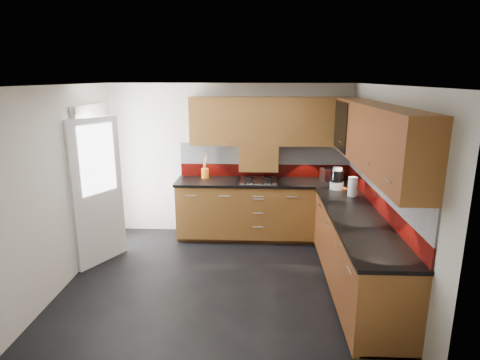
# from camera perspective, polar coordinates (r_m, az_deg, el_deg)

# --- Properties ---
(room) EXTENTS (4.00, 3.80, 2.64)m
(room) POSITION_cam_1_polar(r_m,az_deg,el_deg) (4.60, -2.97, 2.05)
(room) COLOR black
(base_cabinets) EXTENTS (2.70, 3.20, 0.95)m
(base_cabinets) POSITION_cam_1_polar(r_m,az_deg,el_deg) (5.61, 8.90, -7.15)
(base_cabinets) COLOR brown
(base_cabinets) RESTS_ON room
(countertop) EXTENTS (2.72, 3.22, 0.04)m
(countertop) POSITION_cam_1_polar(r_m,az_deg,el_deg) (5.44, 8.97, -2.48)
(countertop) COLOR black
(countertop) RESTS_ON base_cabinets
(backsplash) EXTENTS (2.70, 3.20, 0.54)m
(backsplash) POSITION_cam_1_polar(r_m,az_deg,el_deg) (5.61, 11.11, 1.01)
(backsplash) COLOR #650C09
(backsplash) RESTS_ON countertop
(upper_cabinets) EXTENTS (2.50, 3.20, 0.72)m
(upper_cabinets) POSITION_cam_1_polar(r_m,az_deg,el_deg) (5.35, 11.16, 7.21)
(upper_cabinets) COLOR brown
(upper_cabinets) RESTS_ON room
(extractor_hood) EXTENTS (0.60, 0.33, 0.40)m
(extractor_hood) POSITION_cam_1_polar(r_m,az_deg,el_deg) (6.23, 2.68, 3.24)
(extractor_hood) COLOR brown
(extractor_hood) RESTS_ON room
(glass_cabinet) EXTENTS (0.32, 0.80, 0.66)m
(glass_cabinet) POSITION_cam_1_polar(r_m,az_deg,el_deg) (5.71, 15.58, 7.67)
(glass_cabinet) COLOR black
(glass_cabinet) RESTS_ON room
(back_door) EXTENTS (0.42, 1.19, 2.04)m
(back_door) POSITION_cam_1_polar(r_m,az_deg,el_deg) (5.86, -19.74, -0.79)
(back_door) COLOR white
(back_door) RESTS_ON room
(gas_hob) EXTENTS (0.56, 0.49, 0.04)m
(gas_hob) POSITION_cam_1_polar(r_m,az_deg,el_deg) (6.14, 2.64, -0.04)
(gas_hob) COLOR silver
(gas_hob) RESTS_ON countertop
(utensil_pot) EXTENTS (0.12, 0.12, 0.43)m
(utensil_pot) POSITION_cam_1_polar(r_m,az_deg,el_deg) (6.34, -4.98, 1.15)
(utensil_pot) COLOR orange
(utensil_pot) RESTS_ON countertop
(toaster) EXTENTS (0.31, 0.25, 0.20)m
(toaster) POSITION_cam_1_polar(r_m,az_deg,el_deg) (6.33, 12.68, 0.82)
(toaster) COLOR silver
(toaster) RESTS_ON countertop
(food_processor) EXTENTS (0.19, 0.19, 0.32)m
(food_processor) POSITION_cam_1_polar(r_m,az_deg,el_deg) (5.83, 13.63, 0.11)
(food_processor) COLOR white
(food_processor) RESTS_ON countertop
(paper_towel) EXTENTS (0.14, 0.14, 0.26)m
(paper_towel) POSITION_cam_1_polar(r_m,az_deg,el_deg) (5.54, 15.73, -0.93)
(paper_towel) COLOR white
(paper_towel) RESTS_ON countertop
(orange_cloth) EXTENTS (0.17, 0.16, 0.02)m
(orange_cloth) POSITION_cam_1_polar(r_m,az_deg,el_deg) (5.88, 14.24, -1.19)
(orange_cloth) COLOR #D95218
(orange_cloth) RESTS_ON countertop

